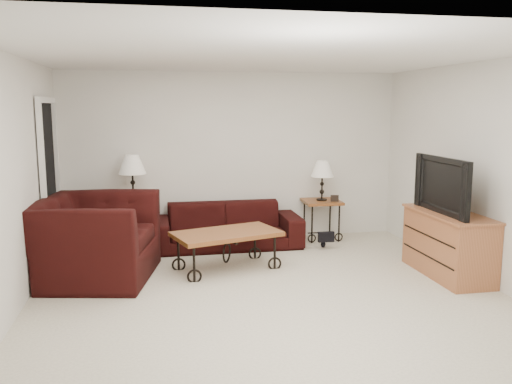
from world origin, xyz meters
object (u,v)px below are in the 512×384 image
side_table_right (321,220)px  lamp_right (322,181)px  armchair (94,239)px  tv_stand (448,244)px  sofa (226,226)px  lamp_left (133,179)px  coffee_table (227,251)px  television (450,185)px  side_table_left (134,225)px  backpack (323,232)px

side_table_right → lamp_right: lamp_right is taller
armchair → tv_stand: 4.16m
sofa → armchair: 2.03m
lamp_left → coffee_table: size_ratio=0.52×
sofa → television: size_ratio=1.86×
side_table_left → lamp_left: 0.67m
sofa → lamp_right: size_ratio=3.55×
side_table_left → backpack: 2.69m
side_table_left → lamp_right: size_ratio=1.11×
armchair → tv_stand: armchair is taller
coffee_table → tv_stand: (2.55, -0.73, 0.14)m
tv_stand → lamp_right: bearing=115.3°
side_table_left → side_table_right: (2.76, 0.00, -0.03)m
lamp_right → side_table_right: bearing=0.0°
sofa → armchair: (-1.70, -1.11, 0.16)m
side_table_right → lamp_left: lamp_left is taller
side_table_right → coffee_table: size_ratio=0.47×
side_table_right → lamp_left: bearing=180.0°
sofa → coffee_table: 1.08m
side_table_left → armchair: armchair is taller
side_table_left → tv_stand: tv_stand is taller
coffee_table → armchair: size_ratio=0.87×
sofa → backpack: bearing=-12.6°
side_table_right → television: (0.91, -1.97, 0.79)m
side_table_left → television: bearing=-28.2°
coffee_table → television: size_ratio=1.11×
sofa → television: (2.39, -1.79, 0.78)m
side_table_right → armchair: (-3.17, -1.29, 0.18)m
tv_stand → side_table_right: bearing=115.3°
side_table_left → tv_stand: bearing=-28.1°
side_table_left → side_table_right: bearing=0.0°
sofa → lamp_left: (-1.29, 0.18, 0.69)m
lamp_left → coffee_table: 1.85m
side_table_right → tv_stand: 2.18m
armchair → backpack: 3.16m
armchair → tv_stand: bearing=-87.7°
armchair → backpack: (3.05, 0.80, -0.25)m
coffee_table → lamp_right: bearing=37.6°
side_table_left → side_table_right: 2.76m
sofa → tv_stand: 3.00m
lamp_right → backpack: bearing=-104.2°
side_table_left → tv_stand: (3.69, -1.97, 0.05)m
side_table_right → armchair: bearing=-157.9°
side_table_right → lamp_right: 0.60m
sofa → coffee_table: bearing=-97.5°
coffee_table → television: bearing=-16.1°
tv_stand → backpack: (-1.06, 1.49, -0.16)m
side_table_left → lamp_left: bearing=0.0°
lamp_left → television: television is taller
lamp_left → tv_stand: (3.69, -1.97, -0.62)m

